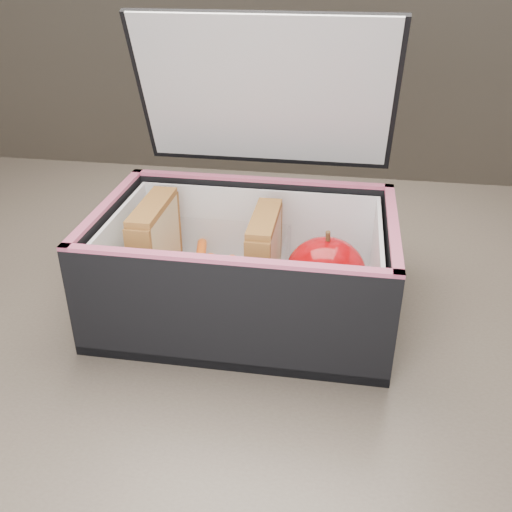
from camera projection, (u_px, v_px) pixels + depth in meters
The scene contains 8 objects.
kitchen_table at pixel (274, 360), 0.69m from camera, with size 1.20×0.80×0.75m.
lunch_bag at pixel (246, 257), 0.60m from camera, with size 0.30×0.27×0.30m.
plastic_tub at pixel (210, 270), 0.61m from camera, with size 0.16×0.12×0.07m, color white, non-canonical shape.
sandwich_left at pixel (156, 248), 0.61m from camera, with size 0.03×0.09×0.10m.
sandwich_right at pixel (264, 259), 0.59m from camera, with size 0.02×0.09×0.10m.
carrot_sticks at pixel (210, 284), 0.61m from camera, with size 0.05×0.14×0.03m.
paper_napkin at pixel (318, 306), 0.60m from camera, with size 0.08×0.08×0.01m, color white.
red_apple at pixel (325, 274), 0.58m from camera, with size 0.10×0.10×0.09m.
Camera 1 is at (0.07, -0.54, 1.11)m, focal length 40.00 mm.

